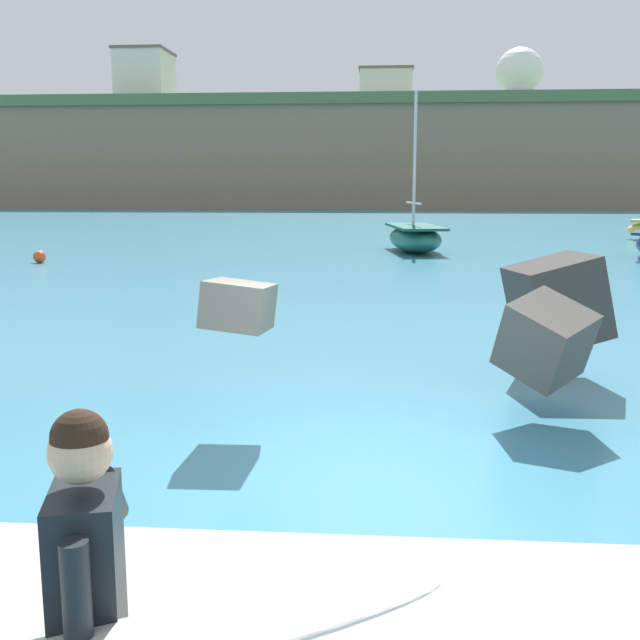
# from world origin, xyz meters

# --- Properties ---
(ground_plane) EXTENTS (400.00, 400.00, 0.00)m
(ground_plane) POSITION_xyz_m (0.00, 0.00, 0.00)
(ground_plane) COLOR teal
(breakwater_jetty) EXTENTS (32.70, 6.79, 3.02)m
(breakwater_jetty) POSITION_xyz_m (1.40, 0.95, 1.32)
(breakwater_jetty) COLOR #3D3A38
(breakwater_jetty) RESTS_ON ground
(surfer_with_board) EXTENTS (2.11, 1.37, 1.78)m
(surfer_with_board) POSITION_xyz_m (-0.70, -4.74, 1.28)
(surfer_with_board) COLOR black
(surfer_with_board) RESTS_ON walkway_path
(boat_mid_left) EXTENTS (2.64, 5.40, 6.43)m
(boat_mid_left) POSITION_xyz_m (1.61, 24.53, 0.59)
(boat_mid_left) COLOR #1E6656
(boat_mid_left) RESTS_ON ground
(mooring_buoy_inner) EXTENTS (0.44, 0.44, 0.44)m
(mooring_buoy_inner) POSITION_xyz_m (-11.73, 18.96, 0.22)
(mooring_buoy_inner) COLOR #E54C1E
(mooring_buoy_inner) RESTS_ON ground
(headland_bluff) EXTENTS (98.06, 42.00, 12.32)m
(headland_bluff) POSITION_xyz_m (-7.11, 97.06, 6.18)
(headland_bluff) COLOR #847056
(headland_bluff) RESTS_ON ground
(radar_dome) EXTENTS (6.39, 6.39, 8.61)m
(radar_dome) POSITION_xyz_m (18.67, 102.49, 16.64)
(radar_dome) COLOR silver
(radar_dome) RESTS_ON headland_bluff
(station_building_west) EXTENTS (7.59, 8.15, 6.42)m
(station_building_west) POSITION_xyz_m (0.66, 106.33, 15.54)
(station_building_west) COLOR silver
(station_building_west) RESTS_ON headland_bluff
(station_building_central) EXTENTS (6.19, 7.31, 6.45)m
(station_building_central) POSITION_xyz_m (-28.76, 88.00, 15.55)
(station_building_central) COLOR silver
(station_building_central) RESTS_ON headland_bluff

